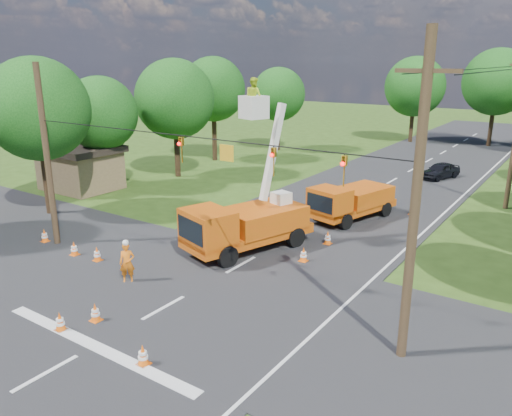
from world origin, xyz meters
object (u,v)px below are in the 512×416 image
Objects in this scene: shed at (80,167)px; tree_left_f at (278,94)px; bucket_truck at (246,217)px; traffic_cone_6 at (45,236)px; traffic_cone_1 at (143,355)px; traffic_cone_2 at (303,255)px; traffic_cone_0 at (60,322)px; ground_worker at (127,263)px; distant_car at (440,171)px; second_truck at (350,201)px; traffic_cone_3 at (328,238)px; tree_left_d at (175,99)px; tree_far_a at (415,87)px; traffic_cone_4 at (97,254)px; pole_left at (47,157)px; tree_left_b at (38,109)px; traffic_cone_7 at (412,209)px; pole_right_near at (415,202)px; tree_left_e at (213,89)px; tree_far_b at (497,82)px; tree_left_c at (100,114)px; traffic_cone_5 at (74,249)px.

tree_left_f is at bearing 81.72° from shed.
bucket_truck is at bearing -10.87° from shed.
traffic_cone_1 is at bearing -21.27° from traffic_cone_6.
bucket_truck reaches higher than traffic_cone_2.
bucket_truck is 11.72× the size of traffic_cone_0.
distant_car is (5.71, 27.23, -0.24)m from ground_worker.
second_truck is at bearing 29.72° from ground_worker.
tree_left_f is (-4.60, 30.23, 5.33)m from traffic_cone_6.
second_truck is 8.70× the size of traffic_cone_6.
tree_left_d is at bearing 156.91° from traffic_cone_3.
shed is at bearing -110.38° from tree_far_a.
traffic_cone_6 is at bearing 149.37° from traffic_cone_0.
pole_left is (-3.62, 0.36, 4.14)m from traffic_cone_4.
tree_left_b is (-17.28, -23.12, 5.67)m from distant_car.
traffic_cone_4 is 18.46m from traffic_cone_7.
traffic_cone_0 and traffic_cone_7 have the same top height.
tree_left_f is (-23.30, 30.00, 0.58)m from pole_right_near.
tree_left_e reaches higher than traffic_cone_7.
ground_worker is 46.87m from tree_far_b.
pole_left is at bearing -116.30° from second_truck.
ground_worker is 2.47× the size of traffic_cone_1.
tree_left_e reaches higher than bucket_truck.
traffic_cone_4 is at bearing -21.29° from tree_left_b.
tree_left_e reaches higher than second_truck.
ground_worker is 13.42m from tree_left_b.
traffic_cone_6 and traffic_cone_7 have the same top height.
second_truck is at bearing 30.35° from tree_left_b.
traffic_cone_3 is 0.08× the size of tree_left_f.
tree_left_d is 15.01m from tree_left_f.
second_truck is at bearing 12.37° from shed.
traffic_cone_6 is 31.03m from tree_left_f.
tree_left_c is 0.78× the size of tree_far_b.
tree_left_d reaches higher than traffic_cone_0.
traffic_cone_1 is 39.23m from tree_left_f.
traffic_cone_1 is 20.32m from traffic_cone_7.
traffic_cone_4 is at bearing -63.97° from tree_left_e.
traffic_cone_5 is at bearing -26.29° from tree_left_b.
traffic_cone_7 is at bearing 47.35° from traffic_cone_6.
traffic_cone_1 and traffic_cone_2 have the same top height.
traffic_cone_3 is 0.08× the size of tree_left_d.
distant_car is at bearing 97.99° from bucket_truck.
tree_left_f is (1.70, 21.00, 0.25)m from tree_left_c.
traffic_cone_3 is 12.52m from traffic_cone_5.
traffic_cone_3 is 14.50m from pole_left.
traffic_cone_5 is 0.08× the size of tree_left_b.
traffic_cone_7 is at bearing 24.06° from ground_worker.
tree_left_e is (-18.94, 16.97, 6.13)m from traffic_cone_2.
pole_right_near is (9.45, -4.72, 3.36)m from bucket_truck.
tree_left_d reaches higher than ground_worker.
traffic_cone_0 is at bearing -69.75° from tree_left_f.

